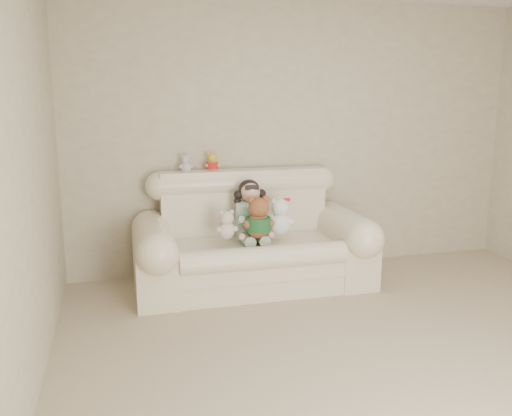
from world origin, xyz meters
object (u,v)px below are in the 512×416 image
at_px(sofa, 253,231).
at_px(brown_teddy, 258,213).
at_px(seated_child, 250,210).
at_px(white_cat, 280,213).
at_px(cream_teddy, 227,222).

relative_size(sofa, brown_teddy, 4.84).
relative_size(seated_child, white_cat, 1.41).
xyz_separation_m(sofa, seated_child, (-0.01, 0.08, 0.18)).
height_order(seated_child, cream_teddy, seated_child).
bearing_deg(white_cat, seated_child, 145.63).
height_order(white_cat, cream_teddy, white_cat).
xyz_separation_m(sofa, brown_teddy, (0.01, -0.16, 0.20)).
bearing_deg(sofa, cream_teddy, -153.32).
xyz_separation_m(seated_child, brown_teddy, (0.01, -0.24, 0.02)).
xyz_separation_m(seated_child, white_cat, (0.22, -0.18, -0.00)).
distance_m(sofa, white_cat, 0.30).
bearing_deg(brown_teddy, cream_teddy, 165.59).
relative_size(sofa, seated_child, 3.76).
bearing_deg(white_cat, sofa, 159.49).
bearing_deg(sofa, brown_teddy, -88.12).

